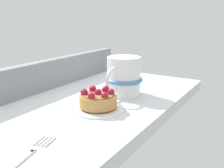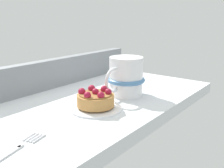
# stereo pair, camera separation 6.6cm
# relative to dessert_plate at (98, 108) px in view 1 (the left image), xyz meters

# --- Properties ---
(ground_plane) EXTENTS (0.77, 0.38, 0.03)m
(ground_plane) POSITION_rel_dessert_plate_xyz_m (0.02, 0.05, -0.02)
(ground_plane) COLOR silver
(window_rail_back) EXTENTS (0.76, 0.03, 0.08)m
(window_rail_back) POSITION_rel_dessert_plate_xyz_m (0.02, 0.23, 0.04)
(window_rail_back) COLOR gray
(window_rail_back) RESTS_ON ground_plane
(dessert_plate) EXTENTS (0.12, 0.12, 0.01)m
(dessert_plate) POSITION_rel_dessert_plate_xyz_m (0.00, 0.00, 0.00)
(dessert_plate) COLOR white
(dessert_plate) RESTS_ON ground_plane
(raspberry_tart) EXTENTS (0.09, 0.09, 0.04)m
(raspberry_tart) POSITION_rel_dessert_plate_xyz_m (0.00, 0.00, 0.02)
(raspberry_tart) COLOR #B77F42
(raspberry_tart) RESTS_ON dessert_plate
(coffee_mug) EXTENTS (0.14, 0.10, 0.10)m
(coffee_mug) POSITION_rel_dessert_plate_xyz_m (0.13, 0.01, 0.05)
(coffee_mug) COLOR white
(coffee_mug) RESTS_ON ground_plane
(dessert_fork) EXTENTS (0.18, 0.06, 0.01)m
(dessert_fork) POSITION_rel_dessert_plate_xyz_m (-0.25, -0.03, -0.00)
(dessert_fork) COLOR silver
(dessert_fork) RESTS_ON ground_plane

